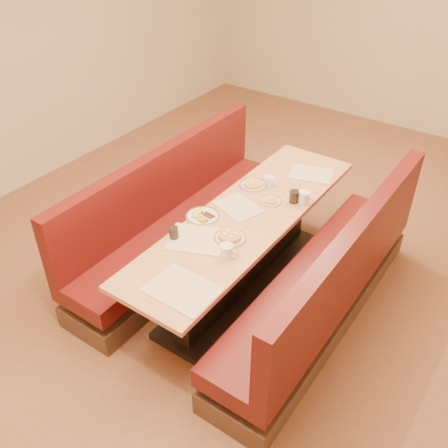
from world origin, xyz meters
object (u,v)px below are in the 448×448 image
Objects in this scene: pancake_plate at (230,237)px; coffee_mug_d at (269,181)px; booth_right at (326,288)px; soda_tumbler_mid at (294,197)px; soda_tumbler_near at (174,233)px; eggs_plate at (202,216)px; booth_left at (178,224)px; coffee_mug_a at (227,251)px; coffee_mug_b at (271,181)px; diner_table at (246,252)px; coffee_mug_c at (305,197)px.

pancake_plate is 2.18× the size of coffee_mug_d.
booth_right is 0.78m from soda_tumbler_mid.
soda_tumbler_near is 1.06m from soda_tumbler_mid.
soda_tumbler_mid reaches higher than eggs_plate.
coffee_mug_a is at bearing -29.82° from booth_left.
booth_left reaches higher than coffee_mug_b.
coffee_mug_a is (0.17, -0.52, 0.43)m from diner_table.
soda_tumbler_mid reaches higher than diner_table.
eggs_plate is 0.53m from coffee_mug_a.
booth_right is 23.60× the size of soda_tumbler_mid.
pancake_plate is at bearing -153.49° from booth_right.
eggs_plate is 1.97× the size of coffee_mug_c.
coffee_mug_c is 0.09m from soda_tumbler_mid.
soda_tumbler_near is at bearing -97.59° from coffee_mug_d.
coffee_mug_b is at bearing 37.17° from booth_left.
diner_table is at bearing 104.39° from coffee_mug_a.
coffee_mug_b is at bearing 158.10° from soda_tumbler_mid.
coffee_mug_a is 0.89m from soda_tumbler_mid.
pancake_plate is 0.78m from coffee_mug_c.
booth_right is 22.59× the size of coffee_mug_d.
coffee_mug_c is at bearing 3.48° from coffee_mug_b.
coffee_mug_d is (-0.02, -0.00, 0.00)m from coffee_mug_b.
coffee_mug_b is at bearing 148.71° from booth_right.
coffee_mug_a reaches higher than eggs_plate.
coffee_mug_b reaches higher than diner_table.
eggs_plate is at bearing -167.30° from booth_right.
coffee_mug_a is 1.00× the size of coffee_mug_c.
eggs_plate is at bearing -128.57° from soda_tumbler_mid.
coffee_mug_b is at bearing 100.22° from coffee_mug_a.
coffee_mug_c is 0.39m from coffee_mug_d.
booth_left is 23.60× the size of soda_tumbler_mid.
booth_right is 0.88m from coffee_mug_a.
soda_tumbler_near is (-0.56, -0.98, -0.01)m from coffee_mug_c.
coffee_mug_b is (0.19, 0.72, 0.02)m from eggs_plate.
pancake_plate is (0.80, -0.33, 0.41)m from booth_left.
booth_right is 1.24m from soda_tumbler_near.
coffee_mug_a is at bearing -73.04° from coffee_mug_d.
coffee_mug_b is 0.98× the size of soda_tumbler_mid.
soda_tumbler_near is at bearing -51.09° from booth_left.
coffee_mug_c is (0.28, 0.42, 0.43)m from diner_table.
coffee_mug_b is 0.02m from coffee_mug_d.
booth_right is at bearing 28.97° from soda_tumbler_near.
booth_left reaches higher than soda_tumbler_mid.
pancake_plate is at bearing -96.69° from coffee_mug_c.
soda_tumbler_near reaches higher than coffee_mug_d.
soda_tumbler_mid is (0.49, 0.94, 0.01)m from soda_tumbler_near.
booth_right is 24.15× the size of coffee_mug_b.
coffee_mug_c is 1.27× the size of soda_tumbler_mid.
booth_left is 1.46m from booth_right.
diner_table is 0.65m from coffee_mug_d.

